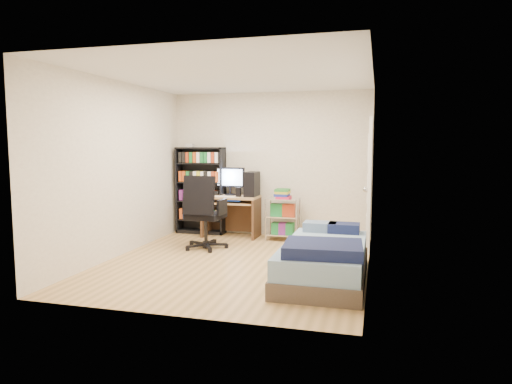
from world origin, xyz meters
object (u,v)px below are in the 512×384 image
(computer_desk, at_px, (237,199))
(bed, at_px, (324,259))
(office_chair, at_px, (204,225))
(media_shelf, at_px, (201,189))

(computer_desk, relative_size, bed, 0.62)
(office_chair, xyz_separation_m, bed, (1.96, -1.13, -0.12))
(computer_desk, xyz_separation_m, office_chair, (-0.20, -1.06, -0.28))
(media_shelf, distance_m, computer_desk, 0.74)
(media_shelf, height_order, office_chair, media_shelf)
(office_chair, distance_m, bed, 2.27)
(media_shelf, bearing_deg, computer_desk, -8.28)
(office_chair, relative_size, bed, 0.59)
(bed, bearing_deg, media_shelf, 137.37)
(media_shelf, distance_m, office_chair, 1.35)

